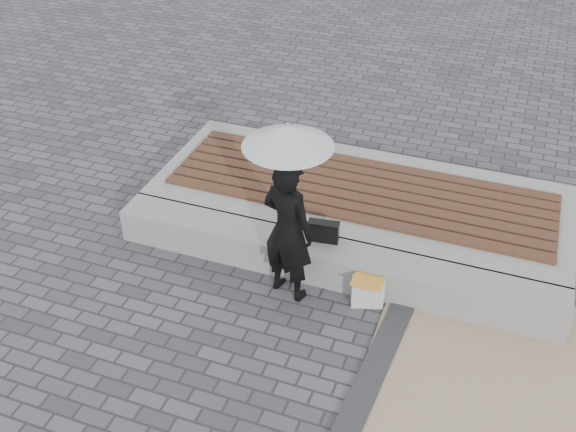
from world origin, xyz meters
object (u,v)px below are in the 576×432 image
object	(u,v)px
seating_ledge	(330,262)
canvas_tote	(368,292)
woman	(288,230)
parasol	(288,136)
handbag	(323,231)

from	to	relation	value
seating_ledge	canvas_tote	bearing A→B (deg)	-30.83
seating_ledge	woman	bearing A→B (deg)	-131.49
seating_ledge	parasol	xyz separation A→B (m)	(-0.35, -0.39, 1.71)
woman	parasol	bearing A→B (deg)	120.40
woman	handbag	bearing A→B (deg)	-98.57
seating_ledge	parasol	world-z (taller)	parasol
parasol	canvas_tote	xyz separation A→B (m)	(0.86, 0.09, -1.74)
seating_ledge	woman	world-z (taller)	woman
seating_ledge	handbag	size ratio (longest dim) A/B	14.68
handbag	canvas_tote	size ratio (longest dim) A/B	0.97
seating_ledge	canvas_tote	distance (m)	0.59
parasol	handbag	distance (m)	1.49
seating_ledge	canvas_tote	xyz separation A→B (m)	(0.51, -0.30, -0.02)
handbag	seating_ledge	bearing A→B (deg)	-47.60
seating_ledge	parasol	size ratio (longest dim) A/B	4.47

